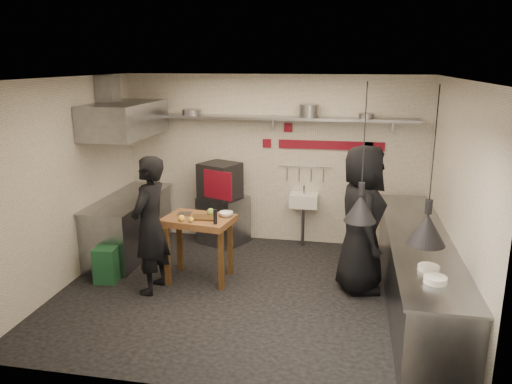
% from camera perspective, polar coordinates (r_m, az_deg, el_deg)
% --- Properties ---
extents(floor, '(5.00, 5.00, 0.00)m').
position_cam_1_polar(floor, '(6.82, -0.92, -11.35)').
color(floor, black).
rests_on(floor, ground).
extents(ceiling, '(5.00, 5.00, 0.00)m').
position_cam_1_polar(ceiling, '(6.13, -1.03, 12.86)').
color(ceiling, beige).
rests_on(ceiling, floor).
extents(wall_back, '(5.00, 0.04, 2.80)m').
position_cam_1_polar(wall_back, '(8.35, 1.94, 3.69)').
color(wall_back, silver).
rests_on(wall_back, floor).
extents(wall_front, '(5.00, 0.04, 2.80)m').
position_cam_1_polar(wall_front, '(4.40, -6.54, -6.72)').
color(wall_front, silver).
rests_on(wall_front, floor).
extents(wall_left, '(0.04, 4.20, 2.80)m').
position_cam_1_polar(wall_left, '(7.25, -20.71, 1.02)').
color(wall_left, silver).
rests_on(wall_left, floor).
extents(wall_right, '(0.04, 4.20, 2.80)m').
position_cam_1_polar(wall_right, '(6.34, 21.77, -0.97)').
color(wall_right, silver).
rests_on(wall_right, floor).
extents(red_band_horiz, '(1.70, 0.02, 0.14)m').
position_cam_1_polar(red_band_horiz, '(8.19, 8.55, 5.31)').
color(red_band_horiz, maroon).
rests_on(red_band_horiz, wall_back).
extents(red_band_vert, '(0.14, 0.02, 1.10)m').
position_cam_1_polar(red_band_vert, '(8.28, 12.57, 1.83)').
color(red_band_vert, maroon).
rests_on(red_band_vert, wall_back).
extents(red_tile_a, '(0.14, 0.02, 0.14)m').
position_cam_1_polar(red_tile_a, '(8.21, 3.69, 7.36)').
color(red_tile_a, maroon).
rests_on(red_tile_a, wall_back).
extents(red_tile_b, '(0.14, 0.02, 0.14)m').
position_cam_1_polar(red_tile_b, '(8.30, 1.25, 5.58)').
color(red_tile_b, maroon).
rests_on(red_tile_b, wall_back).
extents(back_shelf, '(4.60, 0.34, 0.04)m').
position_cam_1_polar(back_shelf, '(8.06, 1.79, 8.47)').
color(back_shelf, slate).
rests_on(back_shelf, wall_back).
extents(shelf_bracket_left, '(0.04, 0.06, 0.24)m').
position_cam_1_polar(shelf_bracket_left, '(8.72, -10.62, 8.04)').
color(shelf_bracket_left, slate).
rests_on(shelf_bracket_left, wall_back).
extents(shelf_bracket_mid, '(0.04, 0.06, 0.24)m').
position_cam_1_polar(shelf_bracket_mid, '(8.22, 1.95, 7.89)').
color(shelf_bracket_mid, slate).
rests_on(shelf_bracket_mid, wall_back).
extents(shelf_bracket_right, '(0.04, 0.06, 0.24)m').
position_cam_1_polar(shelf_bracket_right, '(8.16, 15.37, 7.32)').
color(shelf_bracket_right, slate).
rests_on(shelf_bracket_right, wall_back).
extents(pan_far_left, '(0.40, 0.40, 0.09)m').
position_cam_1_polar(pan_far_left, '(8.37, -7.38, 9.03)').
color(pan_far_left, slate).
rests_on(pan_far_left, back_shelf).
extents(pan_mid_left, '(0.28, 0.28, 0.07)m').
position_cam_1_polar(pan_mid_left, '(8.37, -7.42, 8.97)').
color(pan_mid_left, slate).
rests_on(pan_mid_left, back_shelf).
extents(stock_pot, '(0.38, 0.38, 0.20)m').
position_cam_1_polar(stock_pot, '(7.98, 6.06, 9.20)').
color(stock_pot, slate).
rests_on(stock_pot, back_shelf).
extents(pan_right, '(0.30, 0.30, 0.08)m').
position_cam_1_polar(pan_right, '(7.97, 12.50, 8.49)').
color(pan_right, slate).
rests_on(pan_right, back_shelf).
extents(oven_stand, '(0.89, 0.86, 0.80)m').
position_cam_1_polar(oven_stand, '(8.47, -3.73, -3.17)').
color(oven_stand, slate).
rests_on(oven_stand, floor).
extents(combi_oven, '(0.74, 0.72, 0.58)m').
position_cam_1_polar(combi_oven, '(8.26, -4.14, 1.33)').
color(combi_oven, black).
rests_on(combi_oven, oven_stand).
extents(oven_door, '(0.52, 0.25, 0.46)m').
position_cam_1_polar(oven_door, '(7.96, -4.39, 0.82)').
color(oven_door, maroon).
rests_on(oven_door, combi_oven).
extents(oven_glass, '(0.37, 0.18, 0.34)m').
position_cam_1_polar(oven_glass, '(8.00, -4.58, 0.89)').
color(oven_glass, black).
rests_on(oven_glass, oven_door).
extents(hand_sink, '(0.46, 0.34, 0.22)m').
position_cam_1_polar(hand_sink, '(8.25, 5.49, -0.93)').
color(hand_sink, white).
rests_on(hand_sink, wall_back).
extents(sink_tap, '(0.03, 0.03, 0.14)m').
position_cam_1_polar(sink_tap, '(8.21, 5.52, 0.28)').
color(sink_tap, slate).
rests_on(sink_tap, hand_sink).
extents(sink_drain, '(0.06, 0.06, 0.66)m').
position_cam_1_polar(sink_drain, '(8.35, 5.39, -3.91)').
color(sink_drain, slate).
rests_on(sink_drain, floor).
extents(utensil_rail, '(0.90, 0.02, 0.02)m').
position_cam_1_polar(utensil_rail, '(8.26, 5.67, 2.94)').
color(utensil_rail, slate).
rests_on(utensil_rail, wall_back).
extents(counter_right, '(0.70, 3.80, 0.90)m').
position_cam_1_polar(counter_right, '(6.58, 17.96, -8.82)').
color(counter_right, slate).
rests_on(counter_right, floor).
extents(counter_right_top, '(0.76, 3.90, 0.03)m').
position_cam_1_polar(counter_right_top, '(6.42, 18.28, -5.00)').
color(counter_right_top, slate).
rests_on(counter_right_top, counter_right).
extents(plate_stack, '(0.25, 0.25, 0.07)m').
position_cam_1_polar(plate_stack, '(5.17, 19.82, -9.42)').
color(plate_stack, white).
rests_on(plate_stack, counter_right_top).
extents(small_bowl_right, '(0.28, 0.28, 0.05)m').
position_cam_1_polar(small_bowl_right, '(5.44, 19.13, -8.22)').
color(small_bowl_right, white).
rests_on(small_bowl_right, counter_right_top).
extents(counter_left, '(0.70, 1.90, 0.90)m').
position_cam_1_polar(counter_left, '(8.23, -14.28, -3.78)').
color(counter_left, slate).
rests_on(counter_left, floor).
extents(counter_left_top, '(0.76, 2.00, 0.03)m').
position_cam_1_polar(counter_left_top, '(8.10, -14.48, -0.66)').
color(counter_left_top, slate).
rests_on(counter_left_top, counter_left).
extents(extractor_hood, '(0.78, 1.60, 0.50)m').
position_cam_1_polar(extractor_hood, '(7.85, -14.73, 8.05)').
color(extractor_hood, slate).
rests_on(extractor_hood, ceiling).
extents(hood_duct, '(0.28, 0.28, 0.50)m').
position_cam_1_polar(hood_duct, '(7.93, -16.59, 10.89)').
color(hood_duct, slate).
rests_on(hood_duct, ceiling).
extents(green_bin, '(0.34, 0.34, 0.50)m').
position_cam_1_polar(green_bin, '(7.34, -16.70, -7.92)').
color(green_bin, '#1C5531').
rests_on(green_bin, floor).
extents(prep_table, '(1.01, 0.77, 0.92)m').
position_cam_1_polar(prep_table, '(7.06, -6.49, -6.45)').
color(prep_table, brown).
rests_on(prep_table, floor).
extents(cutting_board, '(0.35, 0.25, 0.02)m').
position_cam_1_polar(cutting_board, '(6.84, -6.01, -2.93)').
color(cutting_board, '#503318').
rests_on(cutting_board, prep_table).
extents(pepper_mill, '(0.05, 0.05, 0.20)m').
position_cam_1_polar(pepper_mill, '(6.58, -4.68, -2.83)').
color(pepper_mill, black).
rests_on(pepper_mill, prep_table).
extents(lemon_a, '(0.11, 0.11, 0.09)m').
position_cam_1_polar(lemon_a, '(6.77, -8.53, -2.97)').
color(lemon_a, yellow).
rests_on(lemon_a, prep_table).
extents(lemon_b, '(0.08, 0.08, 0.07)m').
position_cam_1_polar(lemon_b, '(6.70, -7.42, -3.13)').
color(lemon_b, yellow).
rests_on(lemon_b, prep_table).
extents(veg_ball, '(0.14, 0.14, 0.11)m').
position_cam_1_polar(veg_ball, '(6.95, -5.21, -2.30)').
color(veg_ball, olive).
rests_on(veg_ball, prep_table).
extents(steel_tray, '(0.20, 0.15, 0.03)m').
position_cam_1_polar(steel_tray, '(7.04, -8.15, -2.48)').
color(steel_tray, slate).
rests_on(steel_tray, prep_table).
extents(bowl, '(0.26, 0.26, 0.06)m').
position_cam_1_polar(bowl, '(6.91, -3.45, -2.54)').
color(bowl, white).
rests_on(bowl, prep_table).
extents(heat_lamp_near, '(0.46, 0.46, 1.51)m').
position_cam_1_polar(heat_lamp_near, '(5.45, 12.18, 4.30)').
color(heat_lamp_near, black).
rests_on(heat_lamp_near, ceiling).
extents(heat_lamp_far, '(0.45, 0.45, 1.54)m').
position_cam_1_polar(heat_lamp_far, '(5.00, 19.51, 2.66)').
color(heat_lamp_far, black).
rests_on(heat_lamp_far, ceiling).
extents(chef_left, '(0.51, 0.72, 1.84)m').
position_cam_1_polar(chef_left, '(6.68, -12.01, -3.75)').
color(chef_left, black).
rests_on(chef_left, floor).
extents(chef_right, '(0.78, 1.05, 1.97)m').
position_cam_1_polar(chef_right, '(6.70, 12.00, -3.08)').
color(chef_right, black).
rests_on(chef_right, floor).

